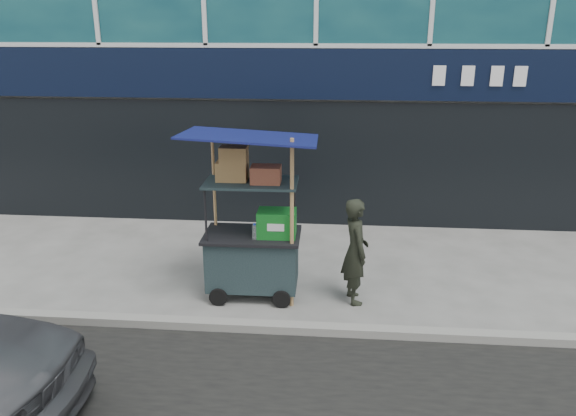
{
  "coord_description": "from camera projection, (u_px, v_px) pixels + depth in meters",
  "views": [
    {
      "loc": [
        0.4,
        -6.55,
        3.85
      ],
      "look_at": [
        -0.27,
        1.2,
        1.23
      ],
      "focal_mm": 35.0,
      "sensor_mm": 36.0,
      "label": 1
    }
  ],
  "objects": [
    {
      "name": "ground",
      "position": [
        300.0,
        325.0,
        7.45
      ],
      "size": [
        80.0,
        80.0,
        0.0
      ],
      "primitive_type": "plane",
      "color": "#61605C",
      "rests_on": "ground"
    },
    {
      "name": "vendor_man",
      "position": [
        355.0,
        251.0,
        7.86
      ],
      "size": [
        0.49,
        0.63,
        1.54
      ],
      "primitive_type": "imported",
      "rotation": [
        0.0,
        0.0,
        1.82
      ],
      "color": "black",
      "rests_on": "ground"
    },
    {
      "name": "vendor_cart",
      "position": [
        254.0,
        240.0,
        8.01
      ],
      "size": [
        1.84,
        1.31,
        2.46
      ],
      "rotation": [
        0.0,
        0.0,
        0.01
      ],
      "color": "black",
      "rests_on": "ground"
    },
    {
      "name": "curb",
      "position": [
        299.0,
        328.0,
        7.24
      ],
      "size": [
        80.0,
        0.18,
        0.12
      ],
      "primitive_type": "cube",
      "color": "gray",
      "rests_on": "ground"
    }
  ]
}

